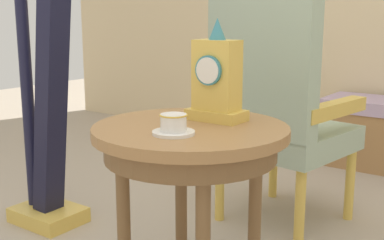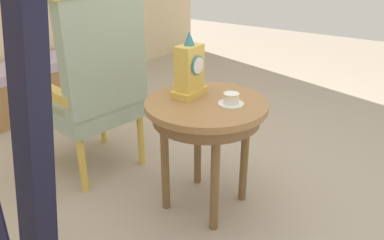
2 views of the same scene
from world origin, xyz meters
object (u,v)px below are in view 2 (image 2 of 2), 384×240
(window_bench, at_px, (36,86))
(harp, at_px, (18,141))
(side_table, at_px, (206,116))
(armchair, at_px, (96,83))
(teacup_left, at_px, (231,100))
(mantel_clock, at_px, (190,71))

(window_bench, bearing_deg, harp, -124.02)
(side_table, distance_m, armchair, 0.74)
(window_bench, bearing_deg, armchair, -107.13)
(teacup_left, distance_m, window_bench, 2.17)
(armchair, distance_m, harp, 1.04)
(harp, bearing_deg, window_bench, 55.98)
(armchair, bearing_deg, teacup_left, -83.70)
(mantel_clock, xyz_separation_m, window_bench, (0.30, 1.87, -0.53))
(side_table, bearing_deg, teacup_left, -77.29)
(teacup_left, xyz_separation_m, mantel_clock, (-0.01, 0.24, 0.11))
(teacup_left, bearing_deg, armchair, 96.30)
(teacup_left, relative_size, armchair, 0.11)
(teacup_left, height_order, mantel_clock, mantel_clock)
(side_table, xyz_separation_m, mantel_clock, (0.02, 0.12, 0.22))
(teacup_left, relative_size, harp, 0.07)
(teacup_left, distance_m, harp, 0.99)
(mantel_clock, xyz_separation_m, armchair, (-0.09, 0.62, -0.16))
(side_table, relative_size, harp, 0.35)
(teacup_left, relative_size, window_bench, 0.11)
(mantel_clock, xyz_separation_m, harp, (-0.94, 0.04, -0.02))
(side_table, bearing_deg, armchair, 95.19)
(side_table, relative_size, armchair, 0.55)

